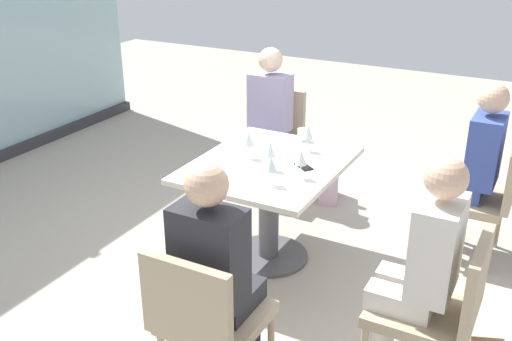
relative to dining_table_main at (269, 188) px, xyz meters
The scene contains 18 objects.
ground_plane 0.54m from the dining_table_main, ahead, with size 12.00×12.00×0.00m, color #A89E8E.
dining_table_main is the anchor object (origin of this frame).
chair_side_end 1.38m from the dining_table_main, 165.59° to the right, with size 0.50×0.46×0.87m.
chair_front_left 1.48m from the dining_table_main, 118.83° to the right, with size 0.46×0.50×0.87m.
chair_far_right 1.19m from the dining_table_main, 25.58° to the left, with size 0.50×0.46×0.87m.
chair_front_right 1.48m from the dining_table_main, 61.17° to the right, with size 0.46×0.50×0.87m.
person_side_end 1.28m from the dining_table_main, 164.36° to the right, with size 0.39×0.34×1.26m.
person_front_left 1.40m from the dining_table_main, 121.01° to the right, with size 0.34×0.39×1.26m.
person_far_right 1.11m from the dining_table_main, 28.06° to the left, with size 0.39×0.34×1.26m.
person_front_right 1.40m from the dining_table_main, 58.99° to the right, with size 0.34×0.39×1.26m.
wine_glass_0 0.47m from the dining_table_main, 23.63° to the right, with size 0.07×0.07×0.18m.
wine_glass_1 0.34m from the dining_table_main, 150.81° to the right, with size 0.07×0.07×0.18m.
wine_glass_2 0.36m from the dining_table_main, 86.97° to the left, with size 0.07×0.07×0.18m.
wine_glass_3 0.45m from the dining_table_main, 114.71° to the right, with size 0.07×0.07×0.18m.
wine_glass_4 0.48m from the dining_table_main, 151.35° to the right, with size 0.07×0.07×0.18m.
coffee_cup 0.54m from the dining_table_main, ahead, with size 0.08×0.08×0.09m, color white.
cell_phone_on_table 0.31m from the dining_table_main, 81.44° to the right, with size 0.07×0.14×0.01m, color black.
handbag_2 1.15m from the dining_table_main, ahead, with size 0.30×0.16×0.28m, color beige.
Camera 1 is at (-3.26, -1.65, 2.24)m, focal length 41.76 mm.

